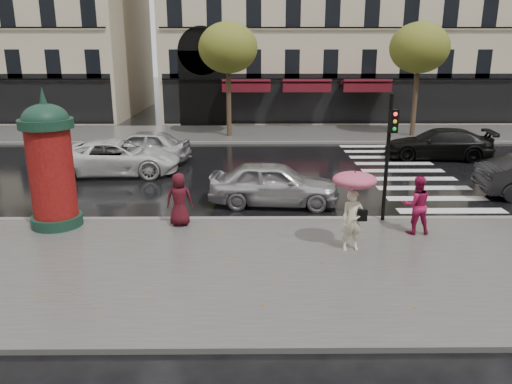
{
  "coord_description": "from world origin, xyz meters",
  "views": [
    {
      "loc": [
        -0.66,
        -11.7,
        5.25
      ],
      "look_at": [
        -0.54,
        1.5,
        1.4
      ],
      "focal_mm": 35.0,
      "sensor_mm": 36.0,
      "label": 1
    }
  ],
  "objects_px": {
    "traffic_light": "(389,146)",
    "car_far_silver": "(142,146)",
    "car_silver": "(274,183)",
    "man_burgundy": "(179,199)",
    "car_black": "(438,144)",
    "woman_red": "(416,205)",
    "car_white": "(117,157)",
    "morris_column": "(50,162)",
    "woman_umbrella": "(354,198)"
  },
  "relations": [
    {
      "from": "traffic_light",
      "to": "car_far_silver",
      "type": "bearing_deg",
      "value": 136.93
    },
    {
      "from": "traffic_light",
      "to": "car_silver",
      "type": "bearing_deg",
      "value": 148.35
    },
    {
      "from": "man_burgundy",
      "to": "car_far_silver",
      "type": "distance_m",
      "value": 9.43
    },
    {
      "from": "car_black",
      "to": "woman_red",
      "type": "bearing_deg",
      "value": -15.15
    },
    {
      "from": "car_white",
      "to": "car_black",
      "type": "bearing_deg",
      "value": -81.29
    },
    {
      "from": "car_black",
      "to": "car_silver",
      "type": "bearing_deg",
      "value": -40.74
    },
    {
      "from": "woman_red",
      "to": "car_white",
      "type": "distance_m",
      "value": 12.76
    },
    {
      "from": "man_burgundy",
      "to": "car_black",
      "type": "bearing_deg",
      "value": -141.34
    },
    {
      "from": "morris_column",
      "to": "man_burgundy",
      "type": "bearing_deg",
      "value": 0.0
    },
    {
      "from": "woman_umbrella",
      "to": "car_black",
      "type": "distance_m",
      "value": 13.31
    },
    {
      "from": "woman_red",
      "to": "car_far_silver",
      "type": "relative_size",
      "value": 0.37
    },
    {
      "from": "car_silver",
      "to": "car_black",
      "type": "xyz_separation_m",
      "value": [
        8.29,
        7.33,
        -0.03
      ]
    },
    {
      "from": "woman_umbrella",
      "to": "car_silver",
      "type": "relative_size",
      "value": 0.49
    },
    {
      "from": "morris_column",
      "to": "car_white",
      "type": "xyz_separation_m",
      "value": [
        0.08,
        6.67,
        -1.33
      ]
    },
    {
      "from": "car_white",
      "to": "car_black",
      "type": "xyz_separation_m",
      "value": [
        14.8,
        3.01,
        -0.01
      ]
    },
    {
      "from": "woman_umbrella",
      "to": "morris_column",
      "type": "relative_size",
      "value": 0.53
    },
    {
      "from": "traffic_light",
      "to": "woman_umbrella",
      "type": "bearing_deg",
      "value": -122.62
    },
    {
      "from": "morris_column",
      "to": "car_black",
      "type": "height_order",
      "value": "morris_column"
    },
    {
      "from": "man_burgundy",
      "to": "traffic_light",
      "type": "xyz_separation_m",
      "value": [
        6.2,
        0.33,
        1.54
      ]
    },
    {
      "from": "woman_umbrella",
      "to": "woman_red",
      "type": "height_order",
      "value": "woman_umbrella"
    },
    {
      "from": "woman_red",
      "to": "car_black",
      "type": "distance_m",
      "value": 11.31
    },
    {
      "from": "woman_red",
      "to": "woman_umbrella",
      "type": "bearing_deg",
      "value": 30.05
    },
    {
      "from": "morris_column",
      "to": "car_far_silver",
      "type": "distance_m",
      "value": 9.06
    },
    {
      "from": "car_silver",
      "to": "car_far_silver",
      "type": "distance_m",
      "value": 8.86
    },
    {
      "from": "man_burgundy",
      "to": "car_black",
      "type": "relative_size",
      "value": 0.32
    },
    {
      "from": "woman_red",
      "to": "morris_column",
      "type": "distance_m",
      "value": 10.56
    },
    {
      "from": "man_burgundy",
      "to": "morris_column",
      "type": "relative_size",
      "value": 0.39
    },
    {
      "from": "traffic_light",
      "to": "car_white",
      "type": "distance_m",
      "value": 11.79
    },
    {
      "from": "traffic_light",
      "to": "car_silver",
      "type": "distance_m",
      "value": 4.22
    },
    {
      "from": "car_silver",
      "to": "car_far_silver",
      "type": "height_order",
      "value": "car_far_silver"
    },
    {
      "from": "morris_column",
      "to": "car_black",
      "type": "xyz_separation_m",
      "value": [
        14.88,
        9.68,
        -1.34
      ]
    },
    {
      "from": "traffic_light",
      "to": "car_silver",
      "type": "relative_size",
      "value": 0.87
    },
    {
      "from": "woman_red",
      "to": "man_burgundy",
      "type": "bearing_deg",
      "value": -6.53
    },
    {
      "from": "car_silver",
      "to": "car_far_silver",
      "type": "relative_size",
      "value": 0.98
    },
    {
      "from": "woman_umbrella",
      "to": "car_far_silver",
      "type": "height_order",
      "value": "woman_umbrella"
    },
    {
      "from": "woman_red",
      "to": "morris_column",
      "type": "relative_size",
      "value": 0.41
    },
    {
      "from": "woman_umbrella",
      "to": "man_burgundy",
      "type": "relative_size",
      "value": 1.36
    },
    {
      "from": "morris_column",
      "to": "traffic_light",
      "type": "height_order",
      "value": "morris_column"
    },
    {
      "from": "car_far_silver",
      "to": "car_silver",
      "type": "bearing_deg",
      "value": 49.2
    },
    {
      "from": "morris_column",
      "to": "car_silver",
      "type": "xyz_separation_m",
      "value": [
        6.58,
        2.35,
        -1.32
      ]
    },
    {
      "from": "morris_column",
      "to": "car_silver",
      "type": "distance_m",
      "value": 7.11
    },
    {
      "from": "woman_red",
      "to": "car_silver",
      "type": "distance_m",
      "value": 4.96
    },
    {
      "from": "woman_umbrella",
      "to": "man_burgundy",
      "type": "bearing_deg",
      "value": 157.86
    },
    {
      "from": "woman_red",
      "to": "traffic_light",
      "type": "relative_size",
      "value": 0.43
    },
    {
      "from": "woman_umbrella",
      "to": "traffic_light",
      "type": "distance_m",
      "value": 2.83
    },
    {
      "from": "woman_umbrella",
      "to": "car_silver",
      "type": "height_order",
      "value": "woman_umbrella"
    },
    {
      "from": "traffic_light",
      "to": "morris_column",
      "type": "bearing_deg",
      "value": -178.1
    },
    {
      "from": "woman_red",
      "to": "car_far_silver",
      "type": "height_order",
      "value": "woman_red"
    },
    {
      "from": "traffic_light",
      "to": "car_far_silver",
      "type": "distance_m",
      "value": 12.72
    },
    {
      "from": "car_black",
      "to": "car_far_silver",
      "type": "distance_m",
      "value": 14.24
    }
  ]
}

